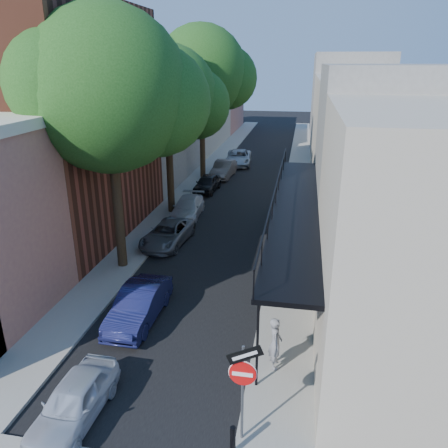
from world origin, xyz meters
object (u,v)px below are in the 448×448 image
at_px(oak_far, 208,73).
at_px(parked_car_b, 139,305).
at_px(parked_car_f, 224,169).
at_px(oak_mid, 174,99).
at_px(parked_car_a, 74,401).
at_px(sign_post, 243,377).
at_px(parked_car_e, 207,183).
at_px(parked_car_c, 168,234).
at_px(bollard, 233,440).
at_px(parked_car_d, 188,208).
at_px(parked_car_g, 239,158).
at_px(oak_near, 120,94).
at_px(pedestrian, 275,343).

height_order(oak_far, parked_car_b, oak_far).
relative_size(parked_car_b, parked_car_f, 0.95).
relative_size(oak_mid, parked_car_a, 2.99).
bearing_deg(parked_car_b, parked_car_f, 93.14).
xyz_separation_m(sign_post, parked_car_e, (-5.76, 22.21, -1.42)).
bearing_deg(oak_far, parked_car_c, -86.62).
height_order(bollard, parked_car_f, parked_car_f).
relative_size(parked_car_b, parked_car_e, 1.09).
xyz_separation_m(parked_car_d, parked_car_g, (0.97, 14.97, 0.08)).
xyz_separation_m(parked_car_b, parked_car_c, (-1.11, 7.19, -0.07)).
bearing_deg(oak_far, parked_car_b, -84.79).
relative_size(parked_car_e, parked_car_f, 0.87).
bearing_deg(sign_post, parked_car_d, 109.25).
distance_m(oak_far, parked_car_d, 12.47).
distance_m(parked_car_d, parked_car_f, 10.16).
bearing_deg(oak_near, oak_far, 89.96).
distance_m(sign_post, parked_car_c, 13.41).
xyz_separation_m(sign_post, oak_mid, (-6.58, 17.26, 5.02)).
relative_size(oak_near, parked_car_g, 2.34).
xyz_separation_m(sign_post, parked_car_g, (-4.79, 31.46, -1.36)).
bearing_deg(oak_far, bollard, -76.65).
distance_m(oak_near, parked_car_b, 8.69).
relative_size(sign_post, pedestrian, 1.73).
height_order(oak_near, parked_car_e, oak_near).
relative_size(parked_car_b, parked_car_d, 0.97).
bearing_deg(parked_car_f, sign_post, -75.45).
height_order(oak_near, parked_car_f, oak_near).
height_order(parked_car_d, pedestrian, pedestrian).
distance_m(parked_car_c, parked_car_e, 10.14).
xyz_separation_m(parked_car_f, parked_car_g, (0.54, 4.82, -0.01)).
height_order(sign_post, parked_car_f, sign_post).
xyz_separation_m(oak_far, parked_car_f, (1.19, 0.35, -7.57)).
relative_size(parked_car_a, parked_car_g, 0.70).
bearing_deg(parked_car_a, oak_near, 103.39).
xyz_separation_m(parked_car_c, parked_car_f, (0.34, 14.58, 0.11)).
xyz_separation_m(oak_mid, parked_car_d, (0.82, -0.77, -6.46)).
height_order(sign_post, parked_car_b, sign_post).
distance_m(parked_car_a, parked_car_e, 22.25).
distance_m(oak_near, parked_car_e, 14.84).
bearing_deg(sign_post, oak_far, 103.91).
bearing_deg(parked_car_e, parked_car_a, -83.39).
bearing_deg(parked_car_f, bollard, -75.97).
distance_m(bollard, oak_far, 28.58).
distance_m(oak_mid, parked_car_c, 8.35).
bearing_deg(parked_car_f, pedestrian, -72.67).
distance_m(parked_car_a, parked_car_f, 26.67).
xyz_separation_m(oak_near, oak_far, (0.01, 17.01, 0.38)).
height_order(bollard, oak_near, oak_near).
bearing_deg(parked_car_c, parked_car_g, 92.51).
bearing_deg(oak_far, parked_car_g, 71.52).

